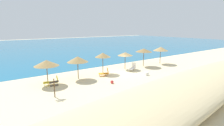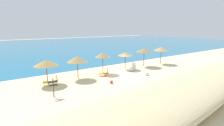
{
  "view_description": "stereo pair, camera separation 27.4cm",
  "coord_description": "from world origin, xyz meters",
  "px_view_note": "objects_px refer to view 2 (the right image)",
  "views": [
    {
      "loc": [
        -14.49,
        -17.58,
        6.08
      ],
      "look_at": [
        -0.74,
        1.38,
        1.25
      ],
      "focal_mm": 28.04,
      "sensor_mm": 36.0,
      "label": 1
    },
    {
      "loc": [
        -14.26,
        -17.74,
        6.08
      ],
      "look_at": [
        -0.74,
        1.38,
        1.25
      ],
      "focal_mm": 28.04,
      "sensor_mm": 36.0,
      "label": 2
    }
  ],
  "objects_px": {
    "beach_umbrella_2": "(103,55)",
    "wooden_signpost": "(53,86)",
    "beach_umbrella_3": "(125,54)",
    "beach_ball": "(111,82)",
    "lounge_chair_0": "(105,73)",
    "lounge_chair_1": "(52,81)",
    "beach_umbrella_0": "(46,63)",
    "beach_umbrella_1": "(77,59)",
    "beach_umbrella_5": "(161,49)",
    "cooler_box": "(146,74)",
    "beach_umbrella_4": "(144,50)",
    "lounge_chair_2": "(133,67)"
  },
  "relations": [
    {
      "from": "beach_umbrella_2",
      "to": "wooden_signpost",
      "type": "xyz_separation_m",
      "value": [
        -7.92,
        -4.42,
        -1.45
      ]
    },
    {
      "from": "beach_umbrella_3",
      "to": "beach_ball",
      "type": "bearing_deg",
      "value": -141.65
    },
    {
      "from": "lounge_chair_0",
      "to": "lounge_chair_1",
      "type": "relative_size",
      "value": 0.88
    },
    {
      "from": "beach_ball",
      "to": "beach_umbrella_0",
      "type": "bearing_deg",
      "value": 145.66
    },
    {
      "from": "beach_umbrella_1",
      "to": "lounge_chair_0",
      "type": "distance_m",
      "value": 3.9
    },
    {
      "from": "beach_umbrella_5",
      "to": "beach_ball",
      "type": "relative_size",
      "value": 8.0
    },
    {
      "from": "lounge_chair_0",
      "to": "beach_ball",
      "type": "height_order",
      "value": "lounge_chair_0"
    },
    {
      "from": "beach_umbrella_1",
      "to": "beach_umbrella_2",
      "type": "bearing_deg",
      "value": 6.52
    },
    {
      "from": "cooler_box",
      "to": "beach_umbrella_4",
      "type": "bearing_deg",
      "value": 48.33
    },
    {
      "from": "beach_umbrella_5",
      "to": "beach_ball",
      "type": "bearing_deg",
      "value": -163.23
    },
    {
      "from": "beach_umbrella_5",
      "to": "lounge_chair_0",
      "type": "xyz_separation_m",
      "value": [
        -11.81,
        -0.88,
        -2.09
      ]
    },
    {
      "from": "lounge_chair_0",
      "to": "cooler_box",
      "type": "height_order",
      "value": "lounge_chair_0"
    },
    {
      "from": "lounge_chair_2",
      "to": "cooler_box",
      "type": "distance_m",
      "value": 2.93
    },
    {
      "from": "wooden_signpost",
      "to": "lounge_chair_0",
      "type": "bearing_deg",
      "value": 18.63
    },
    {
      "from": "lounge_chair_2",
      "to": "wooden_signpost",
      "type": "xyz_separation_m",
      "value": [
        -12.21,
        -3.23,
        0.6
      ]
    },
    {
      "from": "beach_umbrella_5",
      "to": "beach_ball",
      "type": "distance_m",
      "value": 13.63
    },
    {
      "from": "beach_umbrella_5",
      "to": "cooler_box",
      "type": "relative_size",
      "value": 6.5
    },
    {
      "from": "beach_umbrella_2",
      "to": "beach_umbrella_5",
      "type": "distance_m",
      "value": 11.28
    },
    {
      "from": "beach_umbrella_4",
      "to": "beach_umbrella_2",
      "type": "bearing_deg",
      "value": 179.08
    },
    {
      "from": "beach_ball",
      "to": "beach_umbrella_2",
      "type": "bearing_deg",
      "value": 69.62
    },
    {
      "from": "wooden_signpost",
      "to": "beach_ball",
      "type": "distance_m",
      "value": 6.4
    },
    {
      "from": "beach_umbrella_5",
      "to": "lounge_chair_2",
      "type": "xyz_separation_m",
      "value": [
        -6.98,
        -0.8,
        -2.09
      ]
    },
    {
      "from": "beach_umbrella_3",
      "to": "beach_umbrella_5",
      "type": "relative_size",
      "value": 0.87
    },
    {
      "from": "beach_umbrella_0",
      "to": "cooler_box",
      "type": "xyz_separation_m",
      "value": [
        11.36,
        -3.76,
        -2.14
      ]
    },
    {
      "from": "lounge_chair_0",
      "to": "wooden_signpost",
      "type": "xyz_separation_m",
      "value": [
        -7.39,
        -3.15,
        0.6
      ]
    },
    {
      "from": "beach_umbrella_0",
      "to": "beach_umbrella_1",
      "type": "distance_m",
      "value": 3.54
    },
    {
      "from": "lounge_chair_0",
      "to": "lounge_chair_2",
      "type": "bearing_deg",
      "value": -63.15
    },
    {
      "from": "beach_umbrella_4",
      "to": "beach_umbrella_0",
      "type": "bearing_deg",
      "value": -179.18
    },
    {
      "from": "beach_umbrella_3",
      "to": "lounge_chair_0",
      "type": "xyz_separation_m",
      "value": [
        -4.52,
        -1.42,
        -1.81
      ]
    },
    {
      "from": "beach_umbrella_1",
      "to": "lounge_chair_2",
      "type": "relative_size",
      "value": 1.59
    },
    {
      "from": "beach_umbrella_2",
      "to": "beach_umbrella_4",
      "type": "relative_size",
      "value": 0.99
    },
    {
      "from": "beach_umbrella_1",
      "to": "beach_umbrella_3",
      "type": "bearing_deg",
      "value": 4.23
    },
    {
      "from": "beach_umbrella_2",
      "to": "beach_ball",
      "type": "height_order",
      "value": "beach_umbrella_2"
    },
    {
      "from": "beach_umbrella_0",
      "to": "beach_ball",
      "type": "xyz_separation_m",
      "value": [
        5.76,
        -3.93,
        -2.16
      ]
    },
    {
      "from": "beach_umbrella_1",
      "to": "beach_umbrella_3",
      "type": "height_order",
      "value": "beach_umbrella_1"
    },
    {
      "from": "lounge_chair_1",
      "to": "wooden_signpost",
      "type": "relative_size",
      "value": 0.94
    },
    {
      "from": "beach_umbrella_5",
      "to": "lounge_chair_2",
      "type": "distance_m",
      "value": 7.33
    },
    {
      "from": "lounge_chair_1",
      "to": "beach_ball",
      "type": "distance_m",
      "value": 6.35
    },
    {
      "from": "wooden_signpost",
      "to": "beach_umbrella_2",
      "type": "bearing_deg",
      "value": 24.72
    },
    {
      "from": "beach_umbrella_4",
      "to": "beach_umbrella_5",
      "type": "bearing_deg",
      "value": -4.15
    },
    {
      "from": "wooden_signpost",
      "to": "cooler_box",
      "type": "xyz_separation_m",
      "value": [
        11.94,
        0.33,
        -0.83
      ]
    },
    {
      "from": "beach_umbrella_0",
      "to": "lounge_chair_2",
      "type": "relative_size",
      "value": 1.55
    },
    {
      "from": "beach_umbrella_3",
      "to": "beach_umbrella_4",
      "type": "xyz_separation_m",
      "value": [
        3.56,
        -0.26,
        0.3
      ]
    },
    {
      "from": "beach_umbrella_3",
      "to": "wooden_signpost",
      "type": "height_order",
      "value": "beach_umbrella_3"
    },
    {
      "from": "beach_umbrella_3",
      "to": "beach_umbrella_2",
      "type": "bearing_deg",
      "value": -177.96
    },
    {
      "from": "beach_umbrella_4",
      "to": "cooler_box",
      "type": "height_order",
      "value": "beach_umbrella_4"
    },
    {
      "from": "beach_umbrella_0",
      "to": "wooden_signpost",
      "type": "distance_m",
      "value": 4.33
    },
    {
      "from": "beach_umbrella_3",
      "to": "beach_umbrella_4",
      "type": "height_order",
      "value": "beach_umbrella_4"
    },
    {
      "from": "cooler_box",
      "to": "beach_umbrella_2",
      "type": "bearing_deg",
      "value": 134.46
    },
    {
      "from": "cooler_box",
      "to": "beach_ball",
      "type": "bearing_deg",
      "value": -178.21
    }
  ]
}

